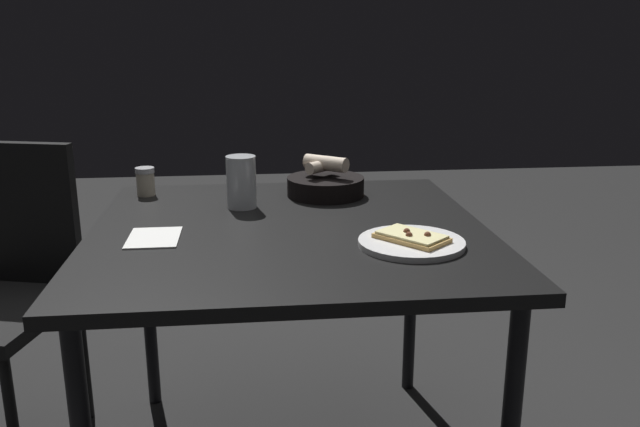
{
  "coord_description": "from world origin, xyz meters",
  "views": [
    {
      "loc": [
        -1.6,
        0.09,
        1.21
      ],
      "look_at": [
        -0.08,
        -0.07,
        0.79
      ],
      "focal_mm": 37.17,
      "sensor_mm": 36.0,
      "label": 1
    }
  ],
  "objects_px": {
    "pizza_plate": "(411,241)",
    "beer_glass": "(241,185)",
    "pepper_shaker": "(146,183)",
    "bread_basket": "(326,184)",
    "dining_table": "(289,250)"
  },
  "relations": [
    {
      "from": "dining_table",
      "to": "pepper_shaker",
      "type": "height_order",
      "value": "pepper_shaker"
    },
    {
      "from": "bread_basket",
      "to": "pepper_shaker",
      "type": "distance_m",
      "value": 0.54
    },
    {
      "from": "beer_glass",
      "to": "pizza_plate",
      "type": "bearing_deg",
      "value": -134.48
    },
    {
      "from": "pizza_plate",
      "to": "beer_glass",
      "type": "height_order",
      "value": "beer_glass"
    },
    {
      "from": "beer_glass",
      "to": "pepper_shaker",
      "type": "height_order",
      "value": "beer_glass"
    },
    {
      "from": "bread_basket",
      "to": "pepper_shaker",
      "type": "height_order",
      "value": "bread_basket"
    },
    {
      "from": "pizza_plate",
      "to": "bread_basket",
      "type": "bearing_deg",
      "value": 16.1
    },
    {
      "from": "pizza_plate",
      "to": "beer_glass",
      "type": "relative_size",
      "value": 1.69
    },
    {
      "from": "dining_table",
      "to": "bread_basket",
      "type": "bearing_deg",
      "value": -22.57
    },
    {
      "from": "bread_basket",
      "to": "pepper_shaker",
      "type": "relative_size",
      "value": 2.71
    },
    {
      "from": "pizza_plate",
      "to": "pepper_shaker",
      "type": "distance_m",
      "value": 0.87
    },
    {
      "from": "beer_glass",
      "to": "dining_table",
      "type": "bearing_deg",
      "value": -149.2
    },
    {
      "from": "dining_table",
      "to": "bread_basket",
      "type": "height_order",
      "value": "bread_basket"
    },
    {
      "from": "pepper_shaker",
      "to": "bread_basket",
      "type": "bearing_deg",
      "value": -96.51
    },
    {
      "from": "dining_table",
      "to": "pepper_shaker",
      "type": "distance_m",
      "value": 0.56
    }
  ]
}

